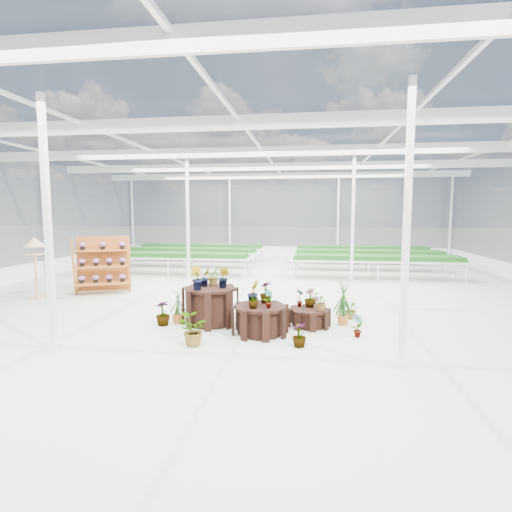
# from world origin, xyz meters

# --- Properties ---
(ground_plane) EXTENTS (24.00, 24.00, 0.00)m
(ground_plane) POSITION_xyz_m (0.00, 0.00, 0.00)
(ground_plane) COLOR gray
(ground_plane) RESTS_ON ground
(greenhouse_shell) EXTENTS (18.00, 24.00, 4.50)m
(greenhouse_shell) POSITION_xyz_m (0.00, 0.00, 2.25)
(greenhouse_shell) COLOR white
(greenhouse_shell) RESTS_ON ground
(steel_frame) EXTENTS (18.00, 24.00, 4.50)m
(steel_frame) POSITION_xyz_m (0.00, 0.00, 2.25)
(steel_frame) COLOR silver
(steel_frame) RESTS_ON ground
(nursery_benches) EXTENTS (16.00, 7.00, 0.84)m
(nursery_benches) POSITION_xyz_m (0.00, 7.20, 0.42)
(nursery_benches) COLOR silver
(nursery_benches) RESTS_ON ground
(plinth_tall) EXTENTS (1.40, 1.40, 0.83)m
(plinth_tall) POSITION_xyz_m (-0.66, -1.85, 0.42)
(plinth_tall) COLOR black
(plinth_tall) RESTS_ON ground
(plinth_mid) EXTENTS (1.43, 1.43, 0.60)m
(plinth_mid) POSITION_xyz_m (0.54, -2.45, 0.30)
(plinth_mid) COLOR black
(plinth_mid) RESTS_ON ground
(plinth_low) EXTENTS (1.03, 1.03, 0.40)m
(plinth_low) POSITION_xyz_m (1.54, -1.75, 0.20)
(plinth_low) COLOR black
(plinth_low) RESTS_ON ground
(shelf_rack) EXTENTS (1.87, 1.45, 1.75)m
(shelf_rack) POSITION_xyz_m (-4.85, 1.12, 0.88)
(shelf_rack) COLOR #93491A
(shelf_rack) RESTS_ON ground
(bird_table) EXTENTS (0.57, 0.57, 1.79)m
(bird_table) POSITION_xyz_m (-6.34, 0.07, 0.90)
(bird_table) COLOR tan
(bird_table) RESTS_ON ground
(nursery_plants) EXTENTS (4.69, 2.90, 1.34)m
(nursery_plants) POSITION_xyz_m (0.34, -1.95, 0.52)
(nursery_plants) COLOR #184515
(nursery_plants) RESTS_ON ground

